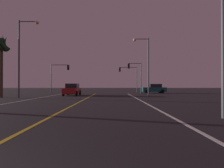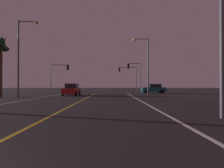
{
  "view_description": "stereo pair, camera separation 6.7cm",
  "coord_description": "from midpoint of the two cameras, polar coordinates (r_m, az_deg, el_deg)",
  "views": [
    {
      "loc": [
        2.83,
        -1.75,
        1.46
      ],
      "look_at": [
        2.77,
        25.36,
        1.64
      ],
      "focal_mm": 29.32,
      "sensor_mm": 36.0,
      "label": 1
    },
    {
      "loc": [
        2.9,
        -1.75,
        1.46
      ],
      "look_at": [
        2.77,
        25.36,
        1.64
      ],
      "focal_mm": 29.32,
      "sensor_mm": 36.0,
      "label": 2
    }
  ],
  "objects": [
    {
      "name": "lane_edge_right",
      "position": [
        14.1,
        11.45,
        -6.31
      ],
      "size": [
        0.16,
        36.01,
        0.01
      ],
      "primitive_type": "cube",
      "color": "silver",
      "rests_on": "ground"
    },
    {
      "name": "lane_edge_left",
      "position": [
        16.21,
        -31.29,
        -5.49
      ],
      "size": [
        0.16,
        36.01,
        0.01
      ],
      "primitive_type": "cube",
      "color": "silver",
      "rests_on": "ground"
    },
    {
      "name": "lane_center_divider",
      "position": [
        14.13,
        -11.5,
        -6.3
      ],
      "size": [
        0.16,
        36.01,
        0.01
      ],
      "primitive_type": "cube",
      "color": "gold",
      "rests_on": "ground"
    },
    {
      "name": "car_crossing_side",
      "position": [
        34.98,
        13.26,
        -1.42
      ],
      "size": [
        4.3,
        2.02,
        1.7
      ],
      "rotation": [
        0.0,
        0.0,
        3.14
      ],
      "color": "black",
      "rests_on": "ground"
    },
    {
      "name": "car_oncoming",
      "position": [
        26.9,
        -12.09,
        -1.74
      ],
      "size": [
        2.02,
        4.3,
        1.7
      ],
      "rotation": [
        0.0,
        0.0,
        -1.57
      ],
      "color": "black",
      "rests_on": "ground"
    },
    {
      "name": "traffic_light_near_right",
      "position": [
        32.6,
        7.27,
        4.01
      ],
      "size": [
        2.47,
        0.36,
        5.37
      ],
      "rotation": [
        0.0,
        0.0,
        3.14
      ],
      "color": "#4C4C51",
      "rests_on": "ground"
    },
    {
      "name": "traffic_light_near_left",
      "position": [
        33.63,
        -15.63,
        3.66
      ],
      "size": [
        3.35,
        0.36,
        5.11
      ],
      "color": "#4C4C51",
      "rests_on": "ground"
    },
    {
      "name": "traffic_light_far_right",
      "position": [
        37.98,
        5.2,
        3.33
      ],
      "size": [
        3.8,
        0.36,
        5.22
      ],
      "rotation": [
        0.0,
        0.0,
        3.14
      ],
      "color": "#4C4C51",
      "rests_on": "ground"
    },
    {
      "name": "street_lamp_left_mid",
      "position": [
        23.48,
        -25.7,
        9.74
      ],
      "size": [
        2.36,
        0.44,
        8.88
      ],
      "color": "#4C4C51",
      "rests_on": "ground"
    },
    {
      "name": "street_lamp_right_far",
      "position": [
        25.32,
        10.4,
        7.67
      ],
      "size": [
        2.18,
        0.44,
        7.87
      ],
      "rotation": [
        0.0,
        0.0,
        3.14
      ],
      "color": "#4C4C51",
      "rests_on": "ground"
    },
    {
      "name": "palm_tree_left_mid",
      "position": [
        25.64,
        -31.03,
        9.72
      ],
      "size": [
        2.11,
        2.09,
        7.55
      ],
      "color": "#473826",
      "rests_on": "ground"
    }
  ]
}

